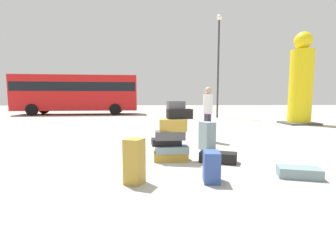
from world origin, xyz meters
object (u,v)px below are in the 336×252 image
lamp_post (219,53)px  suitcase_slate_right_side (207,136)px  suitcase_tower (172,137)px  suitcase_navy_foreground_far (211,167)px  suitcase_tan_upright_blue (134,161)px  suitcase_slate_foreground_near (299,172)px  yellow_dummy_statue (301,84)px  suitcase_black_white_trunk (218,157)px  person_bearded_onlooker (208,109)px  parked_bus (77,92)px

lamp_post → suitcase_slate_right_side: bearing=-105.3°
suitcase_tower → suitcase_navy_foreground_far: 1.60m
suitcase_tan_upright_blue → lamp_post: (4.66, 13.30, 4.03)m
suitcase_navy_foreground_far → suitcase_tan_upright_blue: suitcase_tan_upright_blue is taller
suitcase_navy_foreground_far → suitcase_slate_right_side: (0.44, 2.50, 0.12)m
suitcase_slate_foreground_near → lamp_post: 13.95m
suitcase_tower → suitcase_slate_right_side: bearing=46.0°
suitcase_tan_upright_blue → lamp_post: bearing=93.8°
suitcase_tower → suitcase_navy_foreground_far: (0.55, -1.48, -0.28)m
suitcase_tower → yellow_dummy_statue: bearing=45.8°
suitcase_black_white_trunk → yellow_dummy_statue: (6.21, 7.63, 1.99)m
suitcase_black_white_trunk → suitcase_slate_right_side: suitcase_slate_right_side is taller
lamp_post → suitcase_black_white_trunk: bearing=-103.8°
suitcase_slate_foreground_near → yellow_dummy_statue: bearing=76.6°
suitcase_tan_upright_blue → suitcase_navy_foreground_far: bearing=23.4°
suitcase_navy_foreground_far → person_bearded_onlooker: size_ratio=0.30×
person_bearded_onlooker → suitcase_slate_right_side: bearing=27.5°
suitcase_slate_right_side → lamp_post: lamp_post is taller
suitcase_slate_foreground_near → suitcase_tan_upright_blue: bearing=-160.1°
suitcase_tower → suitcase_navy_foreground_far: bearing=-69.6°
suitcase_tower → suitcase_tan_upright_blue: (-0.71, -1.48, -0.17)m
suitcase_slate_right_side → suitcase_tan_upright_blue: (-1.70, -2.51, -0.01)m
person_bearded_onlooker → yellow_dummy_statue: size_ratio=0.37×
suitcase_black_white_trunk → suitcase_slate_foreground_near: bearing=-21.8°
suitcase_navy_foreground_far → suitcase_black_white_trunk: bearing=77.3°
suitcase_black_white_trunk → suitcase_tan_upright_blue: 2.12m
suitcase_black_white_trunk → parked_bus: 17.95m
person_bearded_onlooker → parked_bus: bearing=-109.7°
yellow_dummy_statue → suitcase_navy_foreground_far: bearing=-126.8°
yellow_dummy_statue → parked_bus: size_ratio=0.48×
yellow_dummy_statue → person_bearded_onlooker: bearing=-139.6°
suitcase_navy_foreground_far → person_bearded_onlooker: (0.74, 3.85, 0.78)m
suitcase_slate_foreground_near → yellow_dummy_statue: yellow_dummy_statue is taller
suitcase_slate_foreground_near → person_bearded_onlooker: (-0.84, 3.70, 0.94)m
suitcase_tan_upright_blue → parked_bus: parked_bus is taller
suitcase_slate_foreground_near → suitcase_navy_foreground_far: 1.59m
suitcase_black_white_trunk → yellow_dummy_statue: 10.04m
parked_bus → suitcase_slate_foreground_near: bearing=-66.3°
yellow_dummy_statue → lamp_post: bearing=126.3°
lamp_post → suitcase_navy_foreground_far: bearing=-104.3°
lamp_post → suitcase_tan_upright_blue: bearing=-109.3°
suitcase_tower → suitcase_black_white_trunk: (0.98, -0.23, -0.42)m
suitcase_tower → parked_bus: (-6.71, 15.90, 1.30)m
suitcase_slate_right_side → suitcase_black_white_trunk: bearing=-110.0°
suitcase_tan_upright_blue → lamp_post: 14.66m
suitcase_slate_right_side → yellow_dummy_statue: yellow_dummy_statue is taller
suitcase_tower → suitcase_tan_upright_blue: size_ratio=1.79×
suitcase_tower → suitcase_black_white_trunk: suitcase_tower is taller
suitcase_black_white_trunk → suitcase_slate_right_side: (0.02, 1.26, 0.26)m
suitcase_slate_foreground_near → person_bearded_onlooker: person_bearded_onlooker is taller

